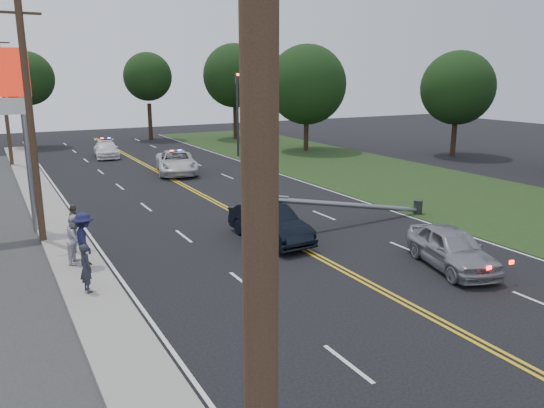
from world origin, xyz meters
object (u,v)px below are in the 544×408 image
utility_pole_mid (31,121)px  bystander_c (84,240)px  fallen_streetlight (357,205)px  crashed_sedan (270,223)px  bystander_a (86,268)px  emergency_a (176,162)px  utility_pole_near (261,316)px  waiting_sedan (452,248)px  bystander_d (74,223)px  traffic_signal (238,107)px  utility_pole_far (4,99)px  bystander_b (76,239)px  emergency_b (106,149)px

utility_pole_mid → bystander_c: (1.05, -4.14, -3.96)m
fallen_streetlight → crashed_sedan: fallen_streetlight is taller
crashed_sedan → bystander_a: (-7.86, -2.21, 0.14)m
fallen_streetlight → emergency_a: fallen_streetlight is taller
utility_pole_near → waiting_sedan: size_ratio=2.27×
bystander_d → crashed_sedan: bearing=-87.6°
traffic_signal → utility_pole_far: (-17.50, 4.00, 0.88)m
bystander_b → emergency_a: bearing=-0.5°
utility_pole_mid → bystander_d: utility_pole_mid is taller
utility_pole_near → fallen_streetlight: bearing=50.1°
utility_pole_near → utility_pole_far: bearing=90.0°
bystander_c → emergency_b: bearing=-13.9°
utility_pole_mid → bystander_b: utility_pole_mid is taller
crashed_sedan → emergency_b: 27.40m
traffic_signal → fallen_streetlight: 22.62m
bystander_b → emergency_b: bearing=15.3°
emergency_a → utility_pole_far: bearing=151.5°
utility_pole_mid → emergency_a: 16.98m
waiting_sedan → bystander_c: 13.34m
emergency_b → bystander_b: 27.38m
utility_pole_far → bystander_a: 28.90m
emergency_b → bystander_c: (-6.36, -27.13, 0.43)m
bystander_c → emergency_a: bearing=-29.0°
bystander_c → crashed_sedan: bearing=-92.5°
fallen_streetlight → emergency_a: 17.16m
traffic_signal → bystander_b: (-16.67, -21.58, -3.17)m
utility_pole_near → bystander_a: (0.67, 13.41, -4.17)m
traffic_signal → emergency_a: size_ratio=1.23×
fallen_streetlight → crashed_sedan: (-4.86, -0.37, -0.14)m
crashed_sedan → emergency_a: emergency_a is taller
crashed_sedan → emergency_b: size_ratio=1.00×
bystander_d → bystander_c: bearing=-154.4°
utility_pole_far → crashed_sedan: utility_pole_far is taller
utility_pole_far → crashed_sedan: (8.53, -26.37, -4.31)m
bystander_c → utility_pole_near: bearing=175.5°
traffic_signal → bystander_b: size_ratio=3.85×
crashed_sedan → bystander_a: 8.16m
utility_pole_mid → traffic_signal: bearing=45.8°
emergency_b → bystander_a: bearing=-95.3°
bystander_d → emergency_b: bearing=12.9°
utility_pole_mid → utility_pole_far: (0.00, 22.00, 0.00)m
utility_pole_mid → bystander_b: bearing=-76.9°
utility_pole_far → utility_pole_near: bearing=-90.0°
fallen_streetlight → emergency_b: bearing=102.5°
utility_pole_far → waiting_sedan: (12.82, -32.39, -4.33)m
utility_pole_far → bystander_b: (0.83, -25.58, -4.05)m
utility_pole_far → fallen_streetlight: bearing=-62.8°
utility_pole_mid → emergency_b: utility_pole_mid is taller
emergency_a → bystander_b: bystander_b is taller
crashed_sedan → waiting_sedan: size_ratio=1.07×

